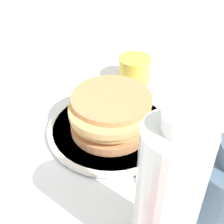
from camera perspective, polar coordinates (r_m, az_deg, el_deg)
The scene contains 5 objects.
ground_plane at distance 0.58m, azimuth -0.40°, elevation -4.31°, with size 4.00×4.00×0.00m, color white.
plate at distance 0.59m, azimuth 0.00°, elevation -3.07°, with size 0.24×0.24×0.01m.
pancake_stack at distance 0.56m, azimuth -0.25°, elevation -0.30°, with size 0.16×0.15×0.06m.
juice_glass at distance 0.72m, azimuth 4.12°, elevation 7.71°, with size 0.07×0.07×0.06m.
water_bottle_far at distance 0.36m, azimuth 10.11°, elevation -15.34°, with size 0.07×0.07×0.23m.
Camera 1 is at (0.42, 0.08, 0.39)m, focal length 50.00 mm.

